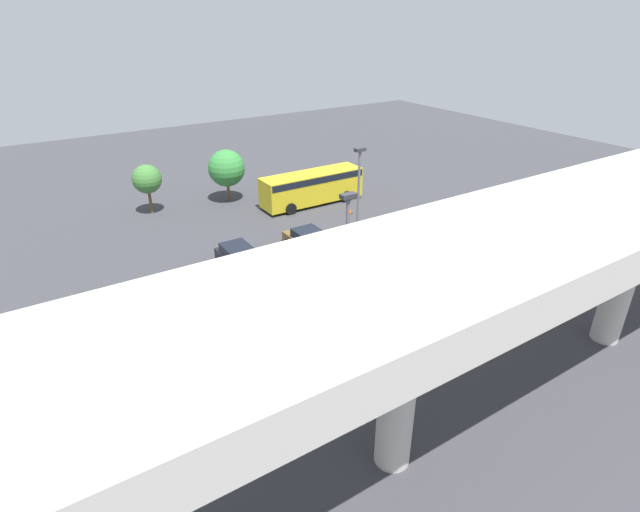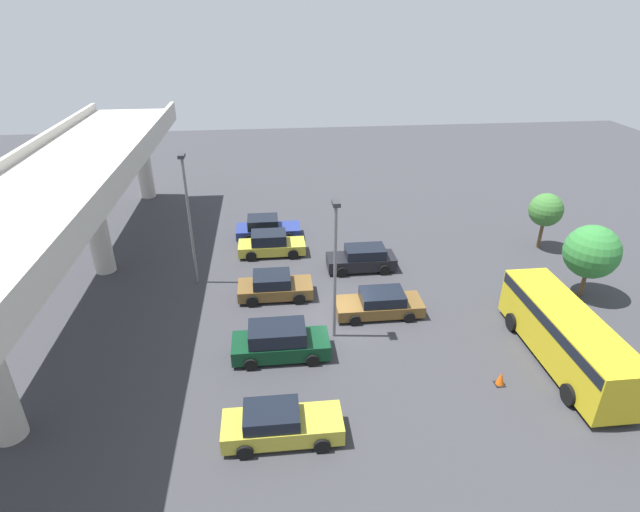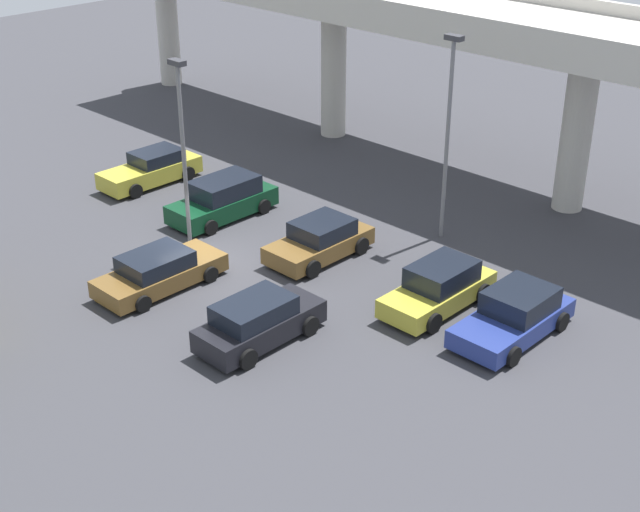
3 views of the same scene
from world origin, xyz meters
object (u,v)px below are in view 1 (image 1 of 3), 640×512
parked_car_4 (240,260)px  shuttle_bus (312,185)px  parked_car_1 (401,261)px  parked_car_5 (238,316)px  lamp_post_mid_lot (346,266)px  tree_front_centre (147,179)px  tree_front_left (226,168)px  traffic_cone (349,210)px  parked_car_3 (328,287)px  lamp_post_near_aisle (358,197)px  parked_car_6 (186,338)px  parked_car_0 (461,244)px  parked_car_2 (311,242)px

parked_car_4 → shuttle_bus: shuttle_bus is taller
parked_car_1 → parked_car_5: size_ratio=1.04×
lamp_post_mid_lot → tree_front_centre: 23.85m
tree_front_left → traffic_cone: tree_front_left is taller
parked_car_3 → lamp_post_mid_lot: 6.64m
shuttle_bus → tree_front_left: (5.68, -4.51, 1.27)m
parked_car_5 → traffic_cone: size_ratio=6.52×
parked_car_5 → lamp_post_near_aisle: size_ratio=0.61×
parked_car_6 → shuttle_bus: bearing=-48.7°
lamp_post_mid_lot → parked_car_0: bearing=-160.1°
parked_car_0 → shuttle_bus: size_ratio=0.54×
parked_car_3 → tree_front_centre: tree_front_centre is taller
parked_car_1 → parked_car_2: bearing=28.8°
parked_car_5 → shuttle_bus: 19.01m
tree_front_left → tree_front_centre: tree_front_left is taller
lamp_post_near_aisle → tree_front_centre: size_ratio=1.87×
parked_car_3 → parked_car_6: parked_car_6 is taller
parked_car_6 → parked_car_5: bearing=-84.8°
parked_car_4 → lamp_post_mid_lot: lamp_post_mid_lot is taller
tree_front_centre → lamp_post_near_aisle: bearing=119.4°
tree_front_centre → traffic_cone: bearing=146.8°
lamp_post_near_aisle → traffic_cone: lamp_post_near_aisle is taller
tree_front_left → parked_car_5: bearing=67.9°
parked_car_1 → parked_car_6: bearing=92.0°
tree_front_left → parked_car_6: bearing=60.9°
parked_car_3 → traffic_cone: parked_car_3 is taller
parked_car_5 → lamp_post_near_aisle: (-9.88, -3.09, 3.67)m
parked_car_2 → shuttle_bus: size_ratio=0.54×
shuttle_bus → lamp_post_near_aisle: bearing=73.2°
parked_car_6 → tree_front_centre: size_ratio=1.16×
lamp_post_near_aisle → traffic_cone: size_ratio=10.74×
parked_car_2 → parked_car_4: parked_car_4 is taller
parked_car_1 → tree_front_left: tree_front_left is taller
parked_car_1 → tree_front_left: bearing=11.9°
parked_car_3 → parked_car_4: bearing=26.1°
parked_car_4 → lamp_post_near_aisle: size_ratio=0.59×
parked_car_0 → parked_car_6: size_ratio=1.02×
shuttle_bus → traffic_cone: size_ratio=12.74×
tree_front_centre → parked_car_2: bearing=118.7°
parked_car_3 → shuttle_bus: size_ratio=0.49×
parked_car_1 → lamp_post_mid_lot: size_ratio=0.58×
parked_car_3 → lamp_post_mid_lot: (2.23, 4.76, 4.06)m
traffic_cone → lamp_post_mid_lot: bearing=53.4°
traffic_cone → lamp_post_near_aisle: bearing=57.3°
parked_car_3 → tree_front_centre: (4.71, -18.88, 2.15)m
shuttle_bus → lamp_post_near_aisle: lamp_post_near_aisle is taller
parked_car_4 → parked_car_6: parked_car_4 is taller
lamp_post_mid_lot → parked_car_2: bearing=-113.9°
parked_car_4 → parked_car_5: (2.82, 5.86, 0.00)m
parked_car_4 → lamp_post_near_aisle: lamp_post_near_aisle is taller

